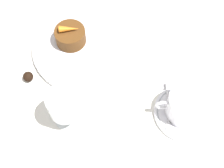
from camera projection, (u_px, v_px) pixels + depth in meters
name	position (u px, v px, depth m)	size (l,w,h in m)	color
ground_plane	(79.00, 53.00, 0.82)	(3.00, 3.00, 0.00)	white
dinner_plate	(86.00, 47.00, 0.82)	(0.28, 0.28, 0.01)	white
saucer	(185.00, 113.00, 0.73)	(0.15, 0.15, 0.01)	white
coffee_cup	(187.00, 105.00, 0.70)	(0.12, 0.09, 0.06)	white
spoon	(168.00, 111.00, 0.73)	(0.02, 0.13, 0.00)	silver
wine_glass	(64.00, 106.00, 0.67)	(0.07, 0.07, 0.11)	silver
fork	(160.00, 63.00, 0.80)	(0.03, 0.20, 0.01)	silver
dessert_cake	(70.00, 36.00, 0.80)	(0.08, 0.08, 0.04)	#563314
carrot_garnish	(69.00, 29.00, 0.78)	(0.05, 0.02, 0.02)	orange
chocolate_truffle	(28.00, 77.00, 0.77)	(0.03, 0.03, 0.03)	black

